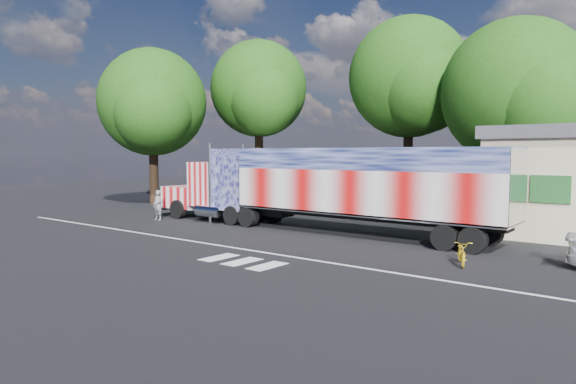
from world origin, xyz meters
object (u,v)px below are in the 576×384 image
Objects in this scene: semi_truck at (319,186)px; tree_w_a at (153,103)px; tree_n_mid at (411,78)px; bicycle at (462,253)px; coach_bus at (305,184)px; tree_ne_a at (518,93)px; tree_nw_a at (260,89)px; woman at (158,205)px.

semi_truck is 1.75× the size of tree_w_a.
tree_n_mid is at bearing 97.23° from semi_truck.
semi_truck is 12.53× the size of bicycle.
coach_bus is at bearing 117.63° from bicycle.
tree_ne_a reaches higher than bicycle.
semi_truck is at bearing -11.89° from tree_w_a.
semi_truck is 1.58× the size of tree_nw_a.
tree_nw_a is at bearing 99.12° from woman.
semi_truck is 16.36m from tree_n_mid.
coach_bus is 0.87× the size of tree_nw_a.
coach_bus is (-6.81, 8.07, -0.56)m from semi_truck.
woman is 0.15× the size of tree_ne_a.
tree_ne_a is 1.01× the size of tree_w_a.
tree_nw_a is at bearing -177.17° from tree_ne_a.
tree_nw_a is at bearing 58.93° from tree_w_a.
coach_bus is at bearing -24.56° from tree_nw_a.
tree_w_a reaches higher than bicycle.
tree_n_mid reaches higher than coach_bus.
semi_truck reaches higher than woman.
woman is (-3.13, -10.40, -0.86)m from coach_bus.
bicycle is 17.45m from tree_ne_a.
tree_w_a is at bearing 136.68° from woman.
semi_truck is 1.82× the size of coach_bus.
tree_n_mid is (4.96, 6.50, 7.76)m from coach_bus.
woman is 16.46m from tree_nw_a.
woman is 12.54m from tree_w_a.
woman is 1.06× the size of bicycle.
semi_truck is at bearing -82.77° from tree_n_mid.
tree_n_mid is 1.15× the size of tree_ne_a.
bicycle is (15.33, -11.52, -1.31)m from coach_bus.
tree_n_mid is 19.72m from tree_w_a.
semi_truck is at bearing 6.25° from woman.
tree_n_mid reaches higher than semi_truck.
bicycle is at bearing -33.37° from tree_nw_a.
tree_ne_a is at bearing 2.83° from tree_nw_a.
tree_w_a is (-4.48, -7.43, -1.41)m from tree_nw_a.
tree_ne_a is at bearing 17.85° from coach_bus.
bicycle is (18.46, -1.12, -0.45)m from woman.
tree_w_a reaches higher than semi_truck.
coach_bus is 0.83× the size of tree_n_mid.
semi_truck reaches higher than coach_bus.
bicycle is at bearing -15.22° from tree_w_a.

